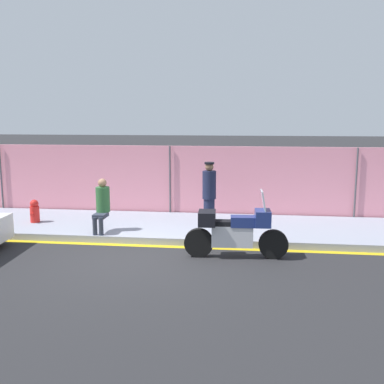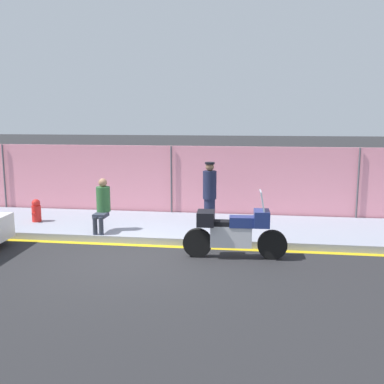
{
  "view_description": "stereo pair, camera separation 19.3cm",
  "coord_description": "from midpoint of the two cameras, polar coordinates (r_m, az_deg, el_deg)",
  "views": [
    {
      "loc": [
        2.24,
        -8.88,
        3.01
      ],
      "look_at": [
        0.92,
        1.81,
        1.17
      ],
      "focal_mm": 42.0,
      "sensor_mm": 36.0,
      "label": 1
    },
    {
      "loc": [
        2.43,
        -8.85,
        3.01
      ],
      "look_at": [
        0.92,
        1.81,
        1.17
      ],
      "focal_mm": 42.0,
      "sensor_mm": 36.0,
      "label": 2
    }
  ],
  "objects": [
    {
      "name": "storefront_fence",
      "position": [
        13.32,
        -2.13,
        1.3
      ],
      "size": [
        37.28,
        0.16,
        2.14
      ],
      "color": "pink",
      "rests_on": "ground_plane"
    },
    {
      "name": "curb_paint_stripe",
      "position": [
        10.62,
        -5.03,
        -6.8
      ],
      "size": [
        39.24,
        0.18,
        0.01
      ],
      "color": "gold",
      "rests_on": "ground_plane"
    },
    {
      "name": "motorcycle",
      "position": [
        9.61,
        5.9,
        -4.95
      ],
      "size": [
        2.22,
        0.56,
        1.47
      ],
      "rotation": [
        0.0,
        0.0,
        0.05
      ],
      "color": "black",
      "rests_on": "ground_plane"
    },
    {
      "name": "fire_hydrant",
      "position": [
        12.83,
        -18.76,
        -2.25
      ],
      "size": [
        0.25,
        0.31,
        0.62
      ],
      "color": "red",
      "rests_on": "sidewalk"
    },
    {
      "name": "officer_standing",
      "position": [
        11.57,
        2.73,
        -0.2
      ],
      "size": [
        0.35,
        0.35,
        1.67
      ],
      "color": "#191E38",
      "rests_on": "sidewalk"
    },
    {
      "name": "person_seated_on_curb",
      "position": [
        11.28,
        -10.82,
        -1.27
      ],
      "size": [
        0.34,
        0.66,
        1.31
      ],
      "color": "#2D3342",
      "rests_on": "sidewalk"
    },
    {
      "name": "sidewalk",
      "position": [
        12.04,
        -3.39,
        -4.39
      ],
      "size": [
        39.24,
        2.88,
        0.17
      ],
      "color": "#8E93A3",
      "rests_on": "ground_plane"
    },
    {
      "name": "ground_plane",
      "position": [
        9.65,
        -6.44,
        -8.56
      ],
      "size": [
        120.0,
        120.0,
        0.0
      ],
      "primitive_type": "plane",
      "color": "#262628"
    }
  ]
}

